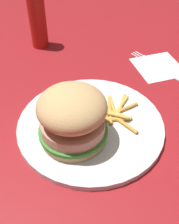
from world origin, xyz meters
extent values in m
plane|color=maroon|center=(0.00, 0.00, 0.00)|extent=(1.60, 1.60, 0.00)
cylinder|color=silver|center=(0.01, 0.00, 0.01)|extent=(0.28, 0.28, 0.01)
cylinder|color=tan|center=(0.04, -0.04, 0.02)|extent=(0.12, 0.12, 0.01)
cylinder|color=#387F2D|center=(0.04, -0.04, 0.03)|extent=(0.12, 0.12, 0.01)
cylinder|color=tan|center=(0.04, -0.04, 0.04)|extent=(0.11, 0.11, 0.02)
ellipsoid|color=tan|center=(0.04, -0.04, 0.08)|extent=(0.12, 0.12, 0.06)
cylinder|color=gold|center=(0.02, 0.04, 0.02)|extent=(0.03, 0.08, 0.01)
cylinder|color=gold|center=(0.01, 0.05, 0.02)|extent=(0.06, 0.05, 0.01)
cylinder|color=#E5B251|center=(-0.01, 0.07, 0.02)|extent=(0.05, 0.05, 0.01)
cylinder|color=gold|center=(-0.01, 0.08, 0.02)|extent=(0.05, 0.05, 0.01)
cylinder|color=gold|center=(0.00, 0.05, 0.02)|extent=(0.07, 0.04, 0.01)
cylinder|color=gold|center=(0.02, 0.04, 0.02)|extent=(0.03, 0.05, 0.01)
cylinder|color=gold|center=(0.04, 0.06, 0.02)|extent=(0.07, 0.03, 0.01)
cylinder|color=#E5B251|center=(0.02, 0.04, 0.02)|extent=(0.05, 0.05, 0.01)
cylinder|color=gold|center=(0.01, 0.07, 0.02)|extent=(0.02, 0.08, 0.01)
cylinder|color=gold|center=(-0.01, 0.06, 0.02)|extent=(0.07, 0.02, 0.01)
cube|color=white|center=(-0.12, 0.23, 0.00)|extent=(0.12, 0.12, 0.00)
cube|color=silver|center=(-0.09, 0.24, 0.00)|extent=(0.11, 0.05, 0.00)
cube|color=silver|center=(-0.16, 0.22, 0.00)|extent=(0.04, 0.03, 0.00)
cylinder|color=silver|center=(-0.19, 0.22, 0.00)|extent=(0.03, 0.01, 0.00)
cylinder|color=silver|center=(-0.19, 0.21, 0.00)|extent=(0.03, 0.01, 0.00)
cylinder|color=silver|center=(-0.18, 0.20, 0.00)|extent=(0.03, 0.01, 0.00)
cylinder|color=#B21914|center=(-0.32, -0.01, 0.07)|extent=(0.04, 0.04, 0.13)
camera|label=1|loc=(0.37, -0.14, 0.40)|focal=45.21mm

